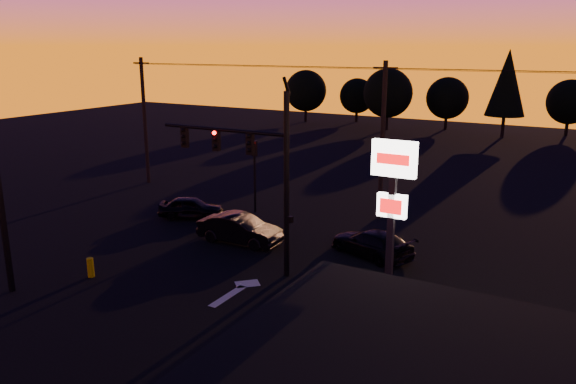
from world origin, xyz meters
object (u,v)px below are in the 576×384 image
object	(u,v)px
pylon_sign	(392,197)
car_right	(371,243)
secondary_signal	(254,166)
car_left	(191,208)
bollard	(91,267)
traffic_signal_mast	(254,162)
car_mid	(240,229)

from	to	relation	value
pylon_sign	car_right	world-z (taller)	pylon_sign
secondary_signal	car_left	bearing A→B (deg)	-131.70
bollard	traffic_signal_mast	bearing A→B (deg)	37.10
car_right	bollard	bearing A→B (deg)	-28.06
car_left	car_right	distance (m)	11.40
pylon_sign	car_left	distance (m)	16.76
bollard	car_left	xyz separation A→B (m)	(-1.73, 8.96, 0.20)
secondary_signal	bollard	xyz separation A→B (m)	(-0.84, -11.84, -2.43)
car_mid	car_right	distance (m)	6.68
bollard	car_right	bearing A→B (deg)	41.23
pylon_sign	bollard	distance (m)	13.73
car_left	car_mid	distance (m)	5.33
car_mid	bollard	bearing A→B (deg)	153.33
car_mid	pylon_sign	bearing A→B (deg)	-119.21
car_mid	traffic_signal_mast	bearing A→B (deg)	-136.23
pylon_sign	car_mid	world-z (taller)	pylon_sign
traffic_signal_mast	car_right	size ratio (longest dim) A/B	1.96
traffic_signal_mast	secondary_signal	distance (m)	9.19
bollard	car_right	world-z (taller)	car_right
secondary_signal	car_mid	size ratio (longest dim) A/B	0.98
traffic_signal_mast	bollard	xyz separation A→B (m)	(-5.75, -4.35, -4.51)
car_left	secondary_signal	bearing A→B (deg)	-66.45
car_left	car_right	xyz separation A→B (m)	(11.39, -0.49, -0.00)
secondary_signal	bollard	size ratio (longest dim) A/B	5.05
traffic_signal_mast	pylon_sign	distance (m)	7.52
pylon_sign	car_left	xyz separation A→B (m)	(-14.57, 7.10, -4.28)
secondary_signal	pylon_sign	world-z (taller)	pylon_sign
car_left	car_right	world-z (taller)	car_left
secondary_signal	car_right	world-z (taller)	secondary_signal
secondary_signal	car_left	world-z (taller)	secondary_signal
car_mid	car_right	size ratio (longest dim) A/B	1.02
traffic_signal_mast	car_left	world-z (taller)	traffic_signal_mast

